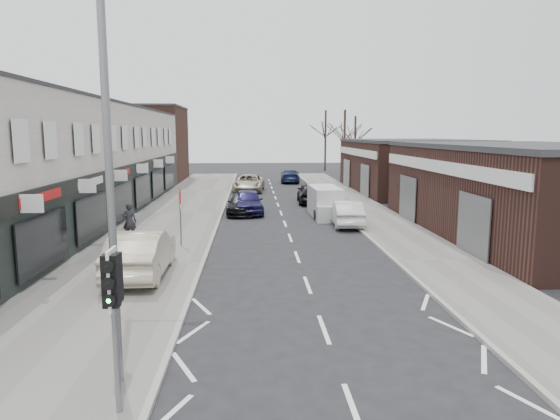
{
  "coord_description": "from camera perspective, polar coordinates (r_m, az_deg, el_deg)",
  "views": [
    {
      "loc": [
        -1.9,
        -10.74,
        5.23
      ],
      "look_at": [
        -0.94,
        6.4,
        2.6
      ],
      "focal_mm": 32.0,
      "sensor_mm": 36.0,
      "label": 1
    }
  ],
  "objects": [
    {
      "name": "sedan_on_pavement",
      "position": [
        18.83,
        -15.58,
        -4.73
      ],
      "size": [
        1.83,
        5.11,
        1.68
      ],
      "primitive_type": "imported",
      "rotation": [
        0.0,
        0.0,
        3.15
      ],
      "color": "#B5A991",
      "rests_on": "pavement_left"
    },
    {
      "name": "shop_terrace_left",
      "position": [
        32.43,
        -24.25,
        4.98
      ],
      "size": [
        8.0,
        41.0,
        7.1
      ],
      "primitive_type": "cube",
      "color": "beige",
      "rests_on": "ground"
    },
    {
      "name": "parked_car_left_b",
      "position": [
        32.82,
        -4.39,
        0.67
      ],
      "size": [
        1.95,
        4.56,
        1.31
      ],
      "primitive_type": "imported",
      "rotation": [
        0.0,
        0.0,
        -0.03
      ],
      "color": "black",
      "rests_on": "ground"
    },
    {
      "name": "parked_car_right_c",
      "position": [
        54.03,
        1.16,
        3.92
      ],
      "size": [
        2.31,
        5.05,
        1.43
      ],
      "primitive_type": "imported",
      "rotation": [
        0.0,
        0.0,
        3.08
      ],
      "color": "#151F41",
      "rests_on": "ground"
    },
    {
      "name": "street_lamp",
      "position": [
        10.3,
        -18.03,
        4.89
      ],
      "size": [
        2.23,
        0.22,
        8.0
      ],
      "color": "slate",
      "rests_on": "pavement_left"
    },
    {
      "name": "parked_car_left_c",
      "position": [
        45.62,
        -3.57,
        3.09
      ],
      "size": [
        3.05,
        5.79,
        1.55
      ],
      "primitive_type": "imported",
      "rotation": [
        0.0,
        0.0,
        -0.09
      ],
      "color": "#AFA58C",
      "rests_on": "ground"
    },
    {
      "name": "parked_car_right_a",
      "position": [
        28.84,
        7.63,
        -0.35
      ],
      "size": [
        1.83,
        4.51,
        1.46
      ],
      "primitive_type": "imported",
      "rotation": [
        0.0,
        0.0,
        3.07
      ],
      "color": "silver",
      "rests_on": "ground"
    },
    {
      "name": "white_van",
      "position": [
        31.88,
        5.18,
        0.85
      ],
      "size": [
        1.82,
        4.88,
        1.88
      ],
      "rotation": [
        0.0,
        0.0,
        0.03
      ],
      "color": "silver",
      "rests_on": "ground"
    },
    {
      "name": "tree_far_c",
      "position": [
        71.69,
        5.16,
        4.49
      ],
      "size": [
        3.6,
        3.6,
        8.5
      ],
      "primitive_type": null,
      "color": "#382D26",
      "rests_on": "ground"
    },
    {
      "name": "pavement_left",
      "position": [
        33.5,
        -11.49,
        -0.34
      ],
      "size": [
        5.5,
        64.0,
        0.12
      ],
      "primitive_type": "cube",
      "color": "slate",
      "rests_on": "ground"
    },
    {
      "name": "parked_car_right_b",
      "position": [
        37.94,
        3.52,
        2.01
      ],
      "size": [
        2.13,
        4.84,
        1.62
      ],
      "primitive_type": "imported",
      "rotation": [
        0.0,
        0.0,
        3.1
      ],
      "color": "black",
      "rests_on": "ground"
    },
    {
      "name": "tree_far_b",
      "position": [
        66.32,
        8.49,
        4.09
      ],
      "size": [
        3.6,
        3.6,
        7.5
      ],
      "primitive_type": null,
      "color": "#382D26",
      "rests_on": "ground"
    },
    {
      "name": "pavement_right",
      "position": [
        34.02,
        9.83,
        -0.16
      ],
      "size": [
        3.5,
        64.0,
        0.12
      ],
      "primitive_type": "cube",
      "color": "slate",
      "rests_on": "ground"
    },
    {
      "name": "right_unit_near",
      "position": [
        28.78,
        26.85,
        1.83
      ],
      "size": [
        10.0,
        18.0,
        4.5
      ],
      "primitive_type": "cube",
      "color": "#3A1F1A",
      "rests_on": "ground"
    },
    {
      "name": "brick_block_far",
      "position": [
        56.95,
        -15.08,
        7.18
      ],
      "size": [
        8.0,
        10.0,
        8.0
      ],
      "primitive_type": "cube",
      "color": "#46281E",
      "rests_on": "ground"
    },
    {
      "name": "pedestrian",
      "position": [
        25.19,
        -16.83,
        -1.25
      ],
      "size": [
        0.68,
        0.45,
        1.83
      ],
      "primitive_type": "imported",
      "rotation": [
        0.0,
        0.0,
        3.13
      ],
      "color": "black",
      "rests_on": "pavement_left"
    },
    {
      "name": "traffic_light",
      "position": [
        9.5,
        -18.53,
        -8.99
      ],
      "size": [
        0.28,
        0.6,
        3.1
      ],
      "color": "slate",
      "rests_on": "pavement_left"
    },
    {
      "name": "warning_sign",
      "position": [
        23.17,
        -11.26,
        1.03
      ],
      "size": [
        0.12,
        0.8,
        2.7
      ],
      "color": "slate",
      "rests_on": "pavement_left"
    },
    {
      "name": "ground",
      "position": [
        12.1,
        6.43,
        -16.96
      ],
      "size": [
        160.0,
        160.0,
        0.0
      ],
      "primitive_type": "plane",
      "color": "black",
      "rests_on": "ground"
    },
    {
      "name": "parked_car_left_a",
      "position": [
        33.01,
        -3.7,
        0.97
      ],
      "size": [
        2.17,
        4.78,
        1.59
      ],
      "primitive_type": "imported",
      "rotation": [
        0.0,
        0.0,
        0.06
      ],
      "color": "#171440",
      "rests_on": "ground"
    },
    {
      "name": "tree_far_a",
      "position": [
        59.97,
        7.3,
        3.64
      ],
      "size": [
        3.6,
        3.6,
        8.0
      ],
      "primitive_type": null,
      "color": "#382D26",
      "rests_on": "ground"
    },
    {
      "name": "right_unit_far",
      "position": [
        47.1,
        14.66,
        4.8
      ],
      "size": [
        10.0,
        16.0,
        4.5
      ],
      "primitive_type": "cube",
      "color": "#3A1F1A",
      "rests_on": "ground"
    }
  ]
}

